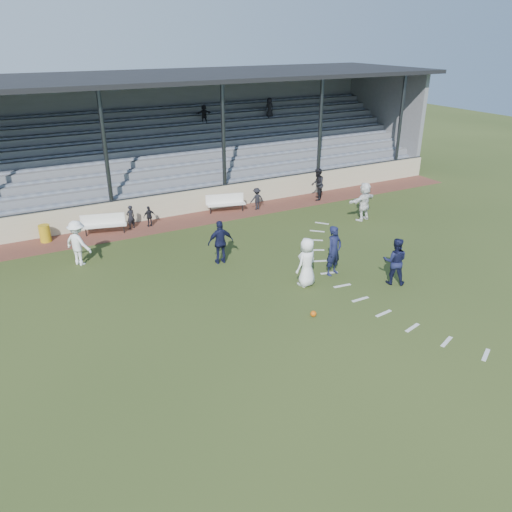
{
  "coord_description": "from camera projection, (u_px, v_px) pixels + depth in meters",
  "views": [
    {
      "loc": [
        -7.69,
        -11.89,
        8.62
      ],
      "look_at": [
        0.0,
        2.5,
        1.3
      ],
      "focal_mm": 35.0,
      "sensor_mm": 36.0,
      "label": 1
    }
  ],
  "objects": [
    {
      "name": "ground",
      "position": [
        292.0,
        319.0,
        16.41
      ],
      "size": [
        90.0,
        90.0,
        0.0
      ],
      "primitive_type": "plane",
      "color": "#303D19",
      "rests_on": "ground"
    },
    {
      "name": "cinder_track",
      "position": [
        180.0,
        222.0,
        24.85
      ],
      "size": [
        34.0,
        2.0,
        0.02
      ],
      "primitive_type": "cube",
      "color": "#592D23",
      "rests_on": "ground"
    },
    {
      "name": "player_white_wing",
      "position": [
        78.0,
        243.0,
        19.94
      ],
      "size": [
        1.27,
        1.39,
        1.87
      ],
      "primitive_type": "imported",
      "rotation": [
        0.0,
        0.0,
        2.19
      ],
      "color": "white",
      "rests_on": "ground"
    },
    {
      "name": "sub_right",
      "position": [
        257.0,
        199.0,
        26.35
      ],
      "size": [
        0.76,
        0.44,
        1.17
      ],
      "primitive_type": "imported",
      "rotation": [
        0.0,
        0.0,
        3.14
      ],
      "color": "black",
      "rests_on": "cinder_track"
    },
    {
      "name": "sub_left_near",
      "position": [
        131.0,
        217.0,
        23.75
      ],
      "size": [
        0.48,
        0.37,
        1.15
      ],
      "primitive_type": "imported",
      "rotation": [
        0.0,
        0.0,
        3.4
      ],
      "color": "black",
      "rests_on": "cinder_track"
    },
    {
      "name": "trash_bin",
      "position": [
        45.0,
        233.0,
        22.33
      ],
      "size": [
        0.49,
        0.49,
        0.78
      ],
      "primitive_type": "cylinder",
      "color": "#BF9616",
      "rests_on": "cinder_track"
    },
    {
      "name": "retaining_wall",
      "position": [
        173.0,
        205.0,
        25.46
      ],
      "size": [
        34.0,
        0.18,
        1.2
      ],
      "primitive_type": "cube",
      "color": "#C3B796",
      "rests_on": "ground"
    },
    {
      "name": "sub_left_far",
      "position": [
        149.0,
        216.0,
        24.04
      ],
      "size": [
        0.62,
        0.3,
        1.02
      ],
      "primitive_type": "imported",
      "rotation": [
        0.0,
        0.0,
        3.23
      ],
      "color": "black",
      "rests_on": "cinder_track"
    },
    {
      "name": "player_white_lead",
      "position": [
        307.0,
        262.0,
        18.28
      ],
      "size": [
        1.05,
        0.85,
        1.87
      ],
      "primitive_type": "imported",
      "rotation": [
        0.0,
        0.0,
        3.47
      ],
      "color": "white",
      "rests_on": "ground"
    },
    {
      "name": "bench_left",
      "position": [
        104.0,
        222.0,
        23.13
      ],
      "size": [
        2.04,
        0.94,
        0.95
      ],
      "rotation": [
        0.0,
        0.0,
        -0.25
      ],
      "color": "white",
      "rests_on": "cinder_track"
    },
    {
      "name": "player_navy_wing",
      "position": [
        221.0,
        242.0,
        20.09
      ],
      "size": [
        1.1,
        0.54,
        1.82
      ],
      "primitive_type": "imported",
      "rotation": [
        0.0,
        0.0,
        3.04
      ],
      "color": "#141737",
      "rests_on": "ground"
    },
    {
      "name": "football",
      "position": [
        313.0,
        314.0,
        16.53
      ],
      "size": [
        0.21,
        0.21,
        0.21
      ],
      "primitive_type": "sphere",
      "color": "#C3520B",
      "rests_on": "ground"
    },
    {
      "name": "player_white_back",
      "position": [
        364.0,
        201.0,
        24.77
      ],
      "size": [
        1.87,
        0.96,
        1.93
      ],
      "primitive_type": "imported",
      "rotation": [
        0.0,
        0.0,
        3.37
      ],
      "color": "white",
      "rests_on": "ground"
    },
    {
      "name": "penalty_arc",
      "position": [
        388.0,
        291.0,
        18.18
      ],
      "size": [
        3.89,
        14.63,
        0.01
      ],
      "color": "silver",
      "rests_on": "ground"
    },
    {
      "name": "player_navy_mid",
      "position": [
        395.0,
        261.0,
        18.43
      ],
      "size": [
        1.12,
        1.09,
        1.81
      ],
      "primitive_type": "imported",
      "rotation": [
        0.0,
        0.0,
        2.46
      ],
      "color": "#141737",
      "rests_on": "ground"
    },
    {
      "name": "official",
      "position": [
        317.0,
        184.0,
        27.75
      ],
      "size": [
        1.07,
        1.1,
        1.79
      ],
      "primitive_type": "imported",
      "rotation": [
        0.0,
        0.0,
        4.04
      ],
      "color": "black",
      "rests_on": "cinder_track"
    },
    {
      "name": "bench_right",
      "position": [
        225.0,
        201.0,
        25.99
      ],
      "size": [
        2.04,
        0.92,
        0.95
      ],
      "rotation": [
        0.0,
        0.0,
        -0.24
      ],
      "color": "white",
      "rests_on": "cinder_track"
    },
    {
      "name": "grandstand",
      "position": [
        143.0,
        155.0,
        28.6
      ],
      "size": [
        34.6,
        9.0,
        6.61
      ],
      "color": "slate",
      "rests_on": "ground"
    },
    {
      "name": "player_navy_lead",
      "position": [
        334.0,
        251.0,
        19.1
      ],
      "size": [
        0.82,
        0.65,
        1.98
      ],
      "primitive_type": "imported",
      "rotation": [
        0.0,
        0.0,
        0.27
      ],
      "color": "#141737",
      "rests_on": "ground"
    }
  ]
}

